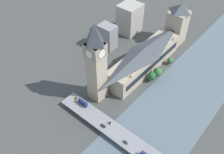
{
  "coord_description": "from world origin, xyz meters",
  "views": [
    {
      "loc": [
        -87.48,
        163.99,
        177.27
      ],
      "look_at": [
        18.62,
        38.48,
        18.48
      ],
      "focal_mm": 40.0,
      "sensor_mm": 36.0,
      "label": 1
    }
  ],
  "objects_px": {
    "double_decker_bus_lead": "(83,103)",
    "car_northbound_tail": "(103,126)",
    "car_northbound_lead": "(76,98)",
    "road_bridge": "(138,148)",
    "car_southbound_mid": "(125,142)",
    "victoria_tower": "(177,24)",
    "parliament_hall": "(144,58)",
    "clock_tower": "(96,62)",
    "car_northbound_mid": "(110,123)"
  },
  "relations": [
    {
      "from": "parliament_hall",
      "to": "clock_tower",
      "type": "distance_m",
      "value": 67.23
    },
    {
      "from": "road_bridge",
      "to": "car_northbound_tail",
      "type": "relative_size",
      "value": 35.59
    },
    {
      "from": "car_northbound_mid",
      "to": "car_northbound_lead",
      "type": "bearing_deg",
      "value": -1.17
    },
    {
      "from": "clock_tower",
      "to": "parliament_hall",
      "type": "bearing_deg",
      "value": -99.7
    },
    {
      "from": "clock_tower",
      "to": "car_northbound_tail",
      "type": "distance_m",
      "value": 53.21
    },
    {
      "from": "double_decker_bus_lead",
      "to": "car_northbound_lead",
      "type": "xyz_separation_m",
      "value": [
        9.67,
        -0.83,
        -2.04
      ]
    },
    {
      "from": "double_decker_bus_lead",
      "to": "clock_tower",
      "type": "bearing_deg",
      "value": -89.63
    },
    {
      "from": "double_decker_bus_lead",
      "to": "car_southbound_mid",
      "type": "distance_m",
      "value": 53.0
    },
    {
      "from": "car_northbound_lead",
      "to": "car_southbound_mid",
      "type": "height_order",
      "value": "car_northbound_lead"
    },
    {
      "from": "car_northbound_tail",
      "to": "car_southbound_mid",
      "type": "height_order",
      "value": "car_northbound_tail"
    },
    {
      "from": "clock_tower",
      "to": "victoria_tower",
      "type": "height_order",
      "value": "clock_tower"
    },
    {
      "from": "clock_tower",
      "to": "car_southbound_mid",
      "type": "relative_size",
      "value": 17.03
    },
    {
      "from": "clock_tower",
      "to": "victoria_tower",
      "type": "distance_m",
      "value": 124.92
    },
    {
      "from": "parliament_hall",
      "to": "car_northbound_lead",
      "type": "relative_size",
      "value": 25.23
    },
    {
      "from": "victoria_tower",
      "to": "car_southbound_mid",
      "type": "distance_m",
      "value": 155.77
    },
    {
      "from": "parliament_hall",
      "to": "road_bridge",
      "type": "bearing_deg",
      "value": 122.53
    },
    {
      "from": "road_bridge",
      "to": "car_northbound_tail",
      "type": "height_order",
      "value": "car_northbound_tail"
    },
    {
      "from": "car_northbound_mid",
      "to": "car_northbound_tail",
      "type": "xyz_separation_m",
      "value": [
        2.45,
        5.72,
        0.01
      ]
    },
    {
      "from": "double_decker_bus_lead",
      "to": "car_southbound_mid",
      "type": "height_order",
      "value": "double_decker_bus_lead"
    },
    {
      "from": "road_bridge",
      "to": "double_decker_bus_lead",
      "type": "distance_m",
      "value": 62.84
    },
    {
      "from": "double_decker_bus_lead",
      "to": "car_northbound_tail",
      "type": "height_order",
      "value": "double_decker_bus_lead"
    },
    {
      "from": "parliament_hall",
      "to": "double_decker_bus_lead",
      "type": "distance_m",
      "value": 80.38
    },
    {
      "from": "car_northbound_tail",
      "to": "car_northbound_lead",
      "type": "bearing_deg",
      "value": -9.59
    },
    {
      "from": "road_bridge",
      "to": "car_northbound_lead",
      "type": "relative_size",
      "value": 41.01
    },
    {
      "from": "car_southbound_mid",
      "to": "parliament_hall",
      "type": "bearing_deg",
      "value": -63.57
    },
    {
      "from": "parliament_hall",
      "to": "car_northbound_tail",
      "type": "xyz_separation_m",
      "value": [
        -19.08,
        85.25,
        -7.96
      ]
    },
    {
      "from": "double_decker_bus_lead",
      "to": "car_southbound_mid",
      "type": "bearing_deg",
      "value": 173.54
    },
    {
      "from": "victoria_tower",
      "to": "road_bridge",
      "type": "relative_size",
      "value": 0.33
    },
    {
      "from": "parliament_hall",
      "to": "car_northbound_lead",
      "type": "xyz_separation_m",
      "value": [
        19.8,
        78.68,
        -7.99
      ]
    },
    {
      "from": "parliament_hall",
      "to": "double_decker_bus_lead",
      "type": "relative_size",
      "value": 9.73
    },
    {
      "from": "parliament_hall",
      "to": "car_northbound_mid",
      "type": "relative_size",
      "value": 25.41
    },
    {
      "from": "car_northbound_tail",
      "to": "road_bridge",
      "type": "bearing_deg",
      "value": -175.11
    },
    {
      "from": "clock_tower",
      "to": "road_bridge",
      "type": "height_order",
      "value": "clock_tower"
    },
    {
      "from": "road_bridge",
      "to": "car_northbound_lead",
      "type": "height_order",
      "value": "car_northbound_lead"
    },
    {
      "from": "clock_tower",
      "to": "car_northbound_mid",
      "type": "height_order",
      "value": "clock_tower"
    },
    {
      "from": "car_northbound_tail",
      "to": "clock_tower",
      "type": "bearing_deg",
      "value": -40.71
    },
    {
      "from": "double_decker_bus_lead",
      "to": "car_northbound_tail",
      "type": "xyz_separation_m",
      "value": [
        -29.21,
        5.73,
        -2.01
      ]
    },
    {
      "from": "car_southbound_mid",
      "to": "car_northbound_tail",
      "type": "bearing_deg",
      "value": -0.55
    },
    {
      "from": "parliament_hall",
      "to": "car_southbound_mid",
      "type": "distance_m",
      "value": 95.79
    },
    {
      "from": "clock_tower",
      "to": "car_northbound_lead",
      "type": "height_order",
      "value": "clock_tower"
    },
    {
      "from": "car_northbound_lead",
      "to": "parliament_hall",
      "type": "bearing_deg",
      "value": -104.13
    },
    {
      "from": "car_northbound_tail",
      "to": "double_decker_bus_lead",
      "type": "bearing_deg",
      "value": -11.11
    },
    {
      "from": "car_northbound_lead",
      "to": "road_bridge",
      "type": "bearing_deg",
      "value": 177.07
    },
    {
      "from": "victoria_tower",
      "to": "car_southbound_mid",
      "type": "xyz_separation_m",
      "value": [
        -42.54,
        148.67,
        -18.69
      ]
    },
    {
      "from": "victoria_tower",
      "to": "car_northbound_mid",
      "type": "xyz_separation_m",
      "value": [
        -21.59,
        142.72,
        -18.57
      ]
    },
    {
      "from": "clock_tower",
      "to": "car_southbound_mid",
      "type": "bearing_deg",
      "value": 154.22
    },
    {
      "from": "car_northbound_lead",
      "to": "clock_tower",
      "type": "bearing_deg",
      "value": -117.07
    },
    {
      "from": "victoria_tower",
      "to": "car_southbound_mid",
      "type": "bearing_deg",
      "value": 105.97
    },
    {
      "from": "car_northbound_mid",
      "to": "road_bridge",
      "type": "bearing_deg",
      "value": 174.73
    },
    {
      "from": "clock_tower",
      "to": "car_northbound_mid",
      "type": "xyz_separation_m",
      "value": [
        -31.79,
        19.52,
        -36.52
      ]
    }
  ]
}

